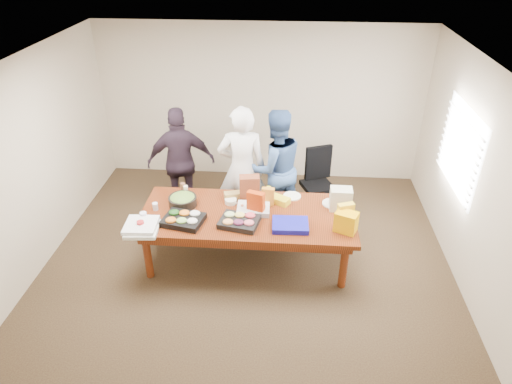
# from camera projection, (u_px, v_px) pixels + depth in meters

# --- Properties ---
(floor) EXTENTS (5.50, 5.00, 0.02)m
(floor) POSITION_uv_depth(u_px,v_px,m) (248.00, 259.00, 6.34)
(floor) COLOR #47301E
(floor) RESTS_ON ground
(ceiling) EXTENTS (5.50, 5.00, 0.02)m
(ceiling) POSITION_uv_depth(u_px,v_px,m) (246.00, 63.00, 4.94)
(ceiling) COLOR white
(ceiling) RESTS_ON wall_back
(wall_back) EXTENTS (5.50, 0.04, 2.70)m
(wall_back) POSITION_uv_depth(u_px,v_px,m) (261.00, 104.00, 7.78)
(wall_back) COLOR beige
(wall_back) RESTS_ON floor
(wall_front) EXTENTS (5.50, 0.04, 2.70)m
(wall_front) POSITION_uv_depth(u_px,v_px,m) (216.00, 328.00, 3.50)
(wall_front) COLOR beige
(wall_front) RESTS_ON floor
(wall_left) EXTENTS (0.04, 5.00, 2.70)m
(wall_left) POSITION_uv_depth(u_px,v_px,m) (33.00, 165.00, 5.82)
(wall_left) COLOR beige
(wall_left) RESTS_ON floor
(wall_right) EXTENTS (0.04, 5.00, 2.70)m
(wall_right) POSITION_uv_depth(u_px,v_px,m) (475.00, 182.00, 5.46)
(wall_right) COLOR beige
(wall_right) RESTS_ON floor
(window_panel) EXTENTS (0.03, 1.40, 1.10)m
(window_panel) POSITION_uv_depth(u_px,v_px,m) (460.00, 149.00, 5.90)
(window_panel) COLOR white
(window_panel) RESTS_ON wall_right
(window_blinds) EXTENTS (0.04, 1.36, 1.00)m
(window_blinds) POSITION_uv_depth(u_px,v_px,m) (457.00, 149.00, 5.90)
(window_blinds) COLOR beige
(window_blinds) RESTS_ON wall_right
(conference_table) EXTENTS (2.80, 1.20, 0.75)m
(conference_table) POSITION_uv_depth(u_px,v_px,m) (248.00, 237.00, 6.14)
(conference_table) COLOR #4C1C0F
(conference_table) RESTS_ON floor
(office_chair) EXTENTS (0.67, 0.67, 1.01)m
(office_chair) POSITION_uv_depth(u_px,v_px,m) (318.00, 184.00, 7.12)
(office_chair) COLOR black
(office_chair) RESTS_ON floor
(person_center) EXTENTS (0.74, 0.52, 1.91)m
(person_center) POSITION_uv_depth(u_px,v_px,m) (242.00, 169.00, 6.58)
(person_center) COLOR white
(person_center) RESTS_ON floor
(person_right) EXTENTS (1.08, 0.97, 1.81)m
(person_right) POSITION_uv_depth(u_px,v_px,m) (275.00, 168.00, 6.71)
(person_right) COLOR #36578F
(person_right) RESTS_ON floor
(person_left) EXTENTS (1.09, 0.63, 1.74)m
(person_left) POSITION_uv_depth(u_px,v_px,m) (181.00, 162.00, 6.96)
(person_left) COLOR #2D1F2C
(person_left) RESTS_ON floor
(veggie_tray) EXTENTS (0.56, 0.48, 0.07)m
(veggie_tray) POSITION_uv_depth(u_px,v_px,m) (183.00, 220.00, 5.76)
(veggie_tray) COLOR black
(veggie_tray) RESTS_ON conference_table
(fruit_tray) EXTENTS (0.54, 0.46, 0.07)m
(fruit_tray) POSITION_uv_depth(u_px,v_px,m) (239.00, 222.00, 5.72)
(fruit_tray) COLOR black
(fruit_tray) RESTS_ON conference_table
(sheet_cake) EXTENTS (0.43, 0.33, 0.07)m
(sheet_cake) POSITION_uv_depth(u_px,v_px,m) (253.00, 209.00, 5.98)
(sheet_cake) COLOR silver
(sheet_cake) RESTS_ON conference_table
(salad_bowl) EXTENTS (0.44, 0.44, 0.12)m
(salad_bowl) POSITION_uv_depth(u_px,v_px,m) (183.00, 201.00, 6.10)
(salad_bowl) COLOR black
(salad_bowl) RESTS_ON conference_table
(chip_bag_blue) EXTENTS (0.46, 0.35, 0.07)m
(chip_bag_blue) POSITION_uv_depth(u_px,v_px,m) (290.00, 225.00, 5.67)
(chip_bag_blue) COLOR #1313A0
(chip_bag_blue) RESTS_ON conference_table
(chip_bag_red) EXTENTS (0.24, 0.16, 0.33)m
(chip_bag_red) POSITION_uv_depth(u_px,v_px,m) (256.00, 203.00, 5.86)
(chip_bag_red) COLOR #AF3309
(chip_bag_red) RESTS_ON conference_table
(chip_bag_yellow) EXTENTS (0.22, 0.14, 0.31)m
(chip_bag_yellow) POSITION_uv_depth(u_px,v_px,m) (345.00, 214.00, 5.66)
(chip_bag_yellow) COLOR yellow
(chip_bag_yellow) RESTS_ON conference_table
(chip_bag_orange) EXTENTS (0.17, 0.09, 0.25)m
(chip_bag_orange) POSITION_uv_depth(u_px,v_px,m) (268.00, 197.00, 6.07)
(chip_bag_orange) COLOR orange
(chip_bag_orange) RESTS_ON conference_table
(mayo_jar) EXTENTS (0.11, 0.11, 0.13)m
(mayo_jar) POSITION_uv_depth(u_px,v_px,m) (249.00, 195.00, 6.22)
(mayo_jar) COLOR white
(mayo_jar) RESTS_ON conference_table
(mustard_bottle) EXTENTS (0.06, 0.06, 0.16)m
(mustard_bottle) POSITION_uv_depth(u_px,v_px,m) (269.00, 192.00, 6.27)
(mustard_bottle) COLOR yellow
(mustard_bottle) RESTS_ON conference_table
(dressing_bottle) EXTENTS (0.07, 0.07, 0.20)m
(dressing_bottle) POSITION_uv_depth(u_px,v_px,m) (183.00, 189.00, 6.29)
(dressing_bottle) COLOR brown
(dressing_bottle) RESTS_ON conference_table
(ranch_bottle) EXTENTS (0.07, 0.07, 0.17)m
(ranch_bottle) POSITION_uv_depth(u_px,v_px,m) (186.00, 191.00, 6.26)
(ranch_bottle) COLOR #F9E5C6
(ranch_bottle) RESTS_ON conference_table
(banana_bunch) EXTENTS (0.30, 0.26, 0.09)m
(banana_bunch) POSITION_uv_depth(u_px,v_px,m) (280.00, 200.00, 6.15)
(banana_bunch) COLOR yellow
(banana_bunch) RESTS_ON conference_table
(bread_loaf) EXTENTS (0.29, 0.19, 0.11)m
(bread_loaf) POSITION_uv_depth(u_px,v_px,m) (234.00, 196.00, 6.23)
(bread_loaf) COLOR #A48646
(bread_loaf) RESTS_ON conference_table
(kraft_bag) EXTENTS (0.29, 0.19, 0.35)m
(kraft_bag) POSITION_uv_depth(u_px,v_px,m) (250.00, 188.00, 6.17)
(kraft_bag) COLOR brown
(kraft_bag) RESTS_ON conference_table
(red_cup) EXTENTS (0.10, 0.10, 0.12)m
(red_cup) POSITION_uv_depth(u_px,v_px,m) (141.00, 225.00, 5.61)
(red_cup) COLOR #B12124
(red_cup) RESTS_ON conference_table
(clear_cup_a) EXTENTS (0.10, 0.10, 0.12)m
(clear_cup_a) POSITION_uv_depth(u_px,v_px,m) (144.00, 217.00, 5.78)
(clear_cup_a) COLOR white
(clear_cup_a) RESTS_ON conference_table
(clear_cup_b) EXTENTS (0.08, 0.08, 0.10)m
(clear_cup_b) POSITION_uv_depth(u_px,v_px,m) (155.00, 206.00, 6.00)
(clear_cup_b) COLOR silver
(clear_cup_b) RESTS_ON conference_table
(pizza_box_lower) EXTENTS (0.42, 0.42, 0.04)m
(pizza_box_lower) POSITION_uv_depth(u_px,v_px,m) (142.00, 229.00, 5.61)
(pizza_box_lower) COLOR white
(pizza_box_lower) RESTS_ON conference_table
(pizza_box_upper) EXTENTS (0.41, 0.41, 0.04)m
(pizza_box_upper) POSITION_uv_depth(u_px,v_px,m) (141.00, 225.00, 5.61)
(pizza_box_upper) COLOR white
(pizza_box_upper) RESTS_ON pizza_box_lower
(plate_a) EXTENTS (0.29, 0.29, 0.02)m
(plate_a) POSITION_uv_depth(u_px,v_px,m) (332.00, 203.00, 6.15)
(plate_a) COLOR white
(plate_a) RESTS_ON conference_table
(plate_b) EXTENTS (0.25, 0.25, 0.02)m
(plate_b) POSITION_uv_depth(u_px,v_px,m) (292.00, 196.00, 6.31)
(plate_b) COLOR white
(plate_b) RESTS_ON conference_table
(dip_bowl_a) EXTENTS (0.16, 0.16, 0.06)m
(dip_bowl_a) POSITION_uv_depth(u_px,v_px,m) (251.00, 198.00, 6.22)
(dip_bowl_a) COLOR silver
(dip_bowl_a) RESTS_ON conference_table
(dip_bowl_b) EXTENTS (0.18, 0.18, 0.06)m
(dip_bowl_b) POSITION_uv_depth(u_px,v_px,m) (231.00, 201.00, 6.15)
(dip_bowl_b) COLOR beige
(dip_bowl_b) RESTS_ON conference_table
(grocery_bag_white) EXTENTS (0.28, 0.20, 0.30)m
(grocery_bag_white) POSITION_uv_depth(u_px,v_px,m) (341.00, 199.00, 5.98)
(grocery_bag_white) COLOR beige
(grocery_bag_white) RESTS_ON conference_table
(grocery_bag_yellow) EXTENTS (0.31, 0.27, 0.26)m
(grocery_bag_yellow) POSITION_uv_depth(u_px,v_px,m) (346.00, 222.00, 5.55)
(grocery_bag_yellow) COLOR #F5AC00
(grocery_bag_yellow) RESTS_ON conference_table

